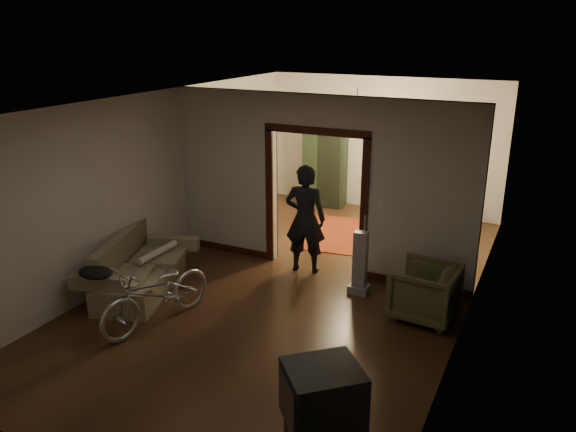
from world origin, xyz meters
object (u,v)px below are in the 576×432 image
Objects in this scene: bicycle at (157,293)px; sofa at (140,265)px; armchair at (424,292)px; locker at (325,165)px; desk at (417,204)px; person at (305,219)px.

sofa is at bearing 155.07° from bicycle.
bicycle reaches higher than armchair.
locker is (-0.04, 5.86, 0.45)m from bicycle.
sofa reaches higher than desk.
locker is at bearing 168.00° from desk.
bicycle is 0.97× the size of person.
desk is (-1.01, 3.77, 0.02)m from armchair.
bicycle is (0.85, -0.68, 0.04)m from sofa.
person is (1.88, 1.75, 0.47)m from sofa.
desk is at bearing 39.90° from sofa.
person is at bearing -111.39° from desk.
desk is (2.95, 4.82, -0.02)m from sofa.
armchair is 3.91m from desk.
person is 3.28m from desk.
armchair is at bearing -61.12° from locker.
sofa is at bearing -70.49° from armchair.
person is at bearing -104.01° from armchair.
person is at bearing -81.04° from locker.
locker is at bearing -137.98° from armchair.
desk is at bearing -18.13° from locker.
sofa is 1.09m from bicycle.
bicycle is at bearing 55.37° from person.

